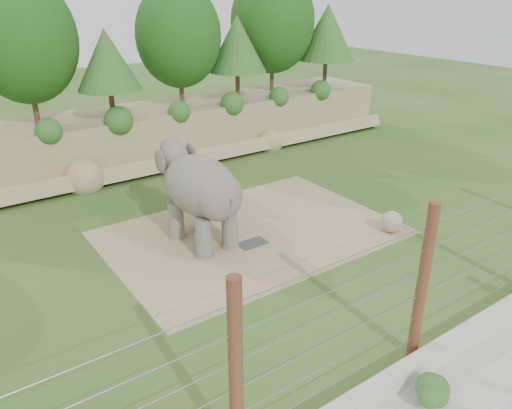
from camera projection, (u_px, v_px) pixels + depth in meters
ground at (293, 273)px, 15.37m from camera, size 90.00×90.00×0.00m
back_embankment at (136, 81)px, 23.55m from camera, size 30.00×5.52×8.77m
dirt_patch at (251, 233)px, 17.87m from camera, size 10.00×7.00×0.02m
drain_grate at (252, 243)px, 17.08m from camera, size 1.00×0.60×0.03m
elephant at (201, 199)px, 16.58m from camera, size 1.97×4.10×3.23m
stone_ball at (392, 222)px, 17.78m from camera, size 0.78×0.78×0.78m
retaining_wall at (430, 358)px, 11.53m from camera, size 26.00×0.35×0.50m
barrier_fence at (422, 284)px, 11.20m from camera, size 20.26×0.26×4.00m
walkway_shrub at (432, 396)px, 10.38m from camera, size 0.63×0.63×0.63m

